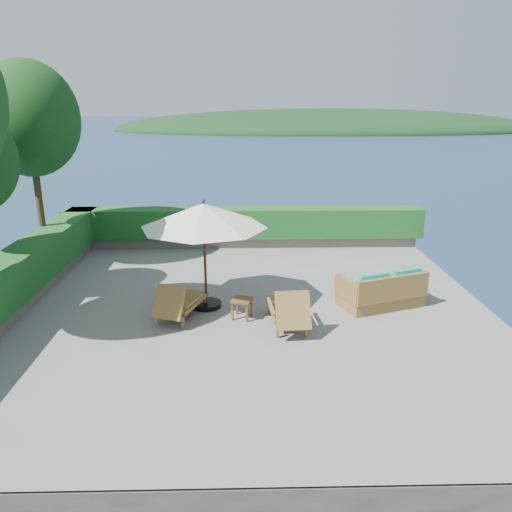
{
  "coord_description": "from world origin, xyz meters",
  "views": [
    {
      "loc": [
        0.01,
        -11.37,
        4.85
      ],
      "look_at": [
        0.3,
        0.8,
        1.1
      ],
      "focal_mm": 35.0,
      "sensor_mm": 36.0,
      "label": 1
    }
  ],
  "objects_px": {
    "patio_umbrella": "(204,216)",
    "lounge_left": "(180,302)",
    "lounge_right": "(288,309)",
    "wicker_loveseat": "(382,292)",
    "side_table": "(242,302)"
  },
  "relations": [
    {
      "from": "patio_umbrella",
      "to": "lounge_left",
      "type": "bearing_deg",
      "value": -130.3
    },
    {
      "from": "lounge_right",
      "to": "side_table",
      "type": "bearing_deg",
      "value": 147.89
    },
    {
      "from": "patio_umbrella",
      "to": "lounge_right",
      "type": "xyz_separation_m",
      "value": [
        1.92,
        -1.24,
        -1.85
      ]
    },
    {
      "from": "wicker_loveseat",
      "to": "lounge_left",
      "type": "bearing_deg",
      "value": 166.83
    },
    {
      "from": "lounge_left",
      "to": "wicker_loveseat",
      "type": "distance_m",
      "value": 4.95
    },
    {
      "from": "patio_umbrella",
      "to": "wicker_loveseat",
      "type": "height_order",
      "value": "patio_umbrella"
    },
    {
      "from": "lounge_left",
      "to": "side_table",
      "type": "bearing_deg",
      "value": 17.32
    },
    {
      "from": "lounge_right",
      "to": "wicker_loveseat",
      "type": "distance_m",
      "value": 2.69
    },
    {
      "from": "patio_umbrella",
      "to": "lounge_right",
      "type": "bearing_deg",
      "value": -32.73
    },
    {
      "from": "side_table",
      "to": "wicker_loveseat",
      "type": "height_order",
      "value": "wicker_loveseat"
    },
    {
      "from": "side_table",
      "to": "wicker_loveseat",
      "type": "xyz_separation_m",
      "value": [
        3.46,
        0.64,
        -0.01
      ]
    },
    {
      "from": "lounge_left",
      "to": "wicker_loveseat",
      "type": "height_order",
      "value": "wicker_loveseat"
    },
    {
      "from": "patio_umbrella",
      "to": "lounge_left",
      "type": "distance_m",
      "value": 2.08
    },
    {
      "from": "lounge_right",
      "to": "wicker_loveseat",
      "type": "height_order",
      "value": "lounge_right"
    },
    {
      "from": "lounge_left",
      "to": "lounge_right",
      "type": "height_order",
      "value": "lounge_right"
    }
  ]
}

